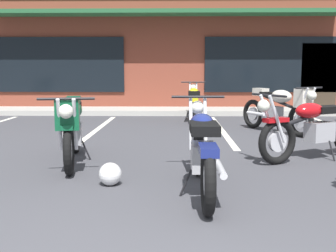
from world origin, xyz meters
name	(u,v)px	position (x,y,z in m)	size (l,w,h in m)	color
ground_plane	(148,169)	(0.00, 3.49, 0.00)	(80.00, 80.00, 0.00)	#3D3D42
sidewalk_kerb	(164,110)	(0.00, 10.74, 0.07)	(22.00, 1.80, 0.14)	#A8A59E
brick_storefront_building	(167,54)	(0.00, 14.38, 1.89)	(17.39, 7.12, 3.77)	brown
painted_stall_lines	(159,129)	(0.00, 7.14, 0.00)	(8.24, 4.80, 0.01)	silver
motorcycle_foreground_classic	(203,149)	(0.65, 2.46, 0.46)	(0.66, 2.11, 0.98)	black
motorcycle_silver_naked	(71,127)	(-1.06, 3.72, 0.53)	(0.79, 2.10, 0.98)	black
motorcycle_blue_standard	(194,103)	(0.82, 8.66, 0.46)	(0.66, 2.11, 0.98)	black
motorcycle_green_cafe_racer	(315,128)	(2.37, 4.12, 0.46)	(1.91, 1.28, 0.98)	black
motorcycle_orange_scrambler	(279,108)	(2.47, 6.68, 0.53)	(1.26, 1.92, 0.98)	black
helmet_on_pavement	(110,174)	(-0.38, 2.69, 0.13)	(0.26, 0.26, 0.26)	silver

